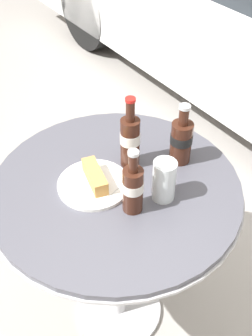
% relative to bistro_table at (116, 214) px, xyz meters
% --- Properties ---
extents(ground_plane, '(30.00, 30.00, 0.00)m').
position_rel_bistro_table_xyz_m(ground_plane, '(0.00, 0.00, -0.62)').
color(ground_plane, gray).
extents(bistro_table, '(0.80, 0.80, 0.75)m').
position_rel_bistro_table_xyz_m(bistro_table, '(0.00, 0.00, 0.00)').
color(bistro_table, '#B7B7BC').
rests_on(bistro_table, ground_plane).
extents(cola_bottle_left, '(0.06, 0.06, 0.22)m').
position_rel_bistro_table_xyz_m(cola_bottle_left, '(0.11, -0.01, 0.22)').
color(cola_bottle_left, '#3D1E14').
rests_on(cola_bottle_left, bistro_table).
extents(cola_bottle_right, '(0.07, 0.07, 0.21)m').
position_rel_bistro_table_xyz_m(cola_bottle_right, '(0.02, 0.24, 0.22)').
color(cola_bottle_right, '#3D1E14').
rests_on(cola_bottle_right, bistro_table).
extents(cola_bottle_center, '(0.06, 0.06, 0.25)m').
position_rel_bistro_table_xyz_m(cola_bottle_center, '(-0.06, 0.10, 0.23)').
color(cola_bottle_center, '#3D1E14').
rests_on(cola_bottle_center, bistro_table).
extents(drinking_glass, '(0.07, 0.07, 0.14)m').
position_rel_bistro_table_xyz_m(drinking_glass, '(0.12, 0.09, 0.20)').
color(drinking_glass, '#C68923').
rests_on(drinking_glass, bistro_table).
extents(lunch_plate_near, '(0.23, 0.23, 0.06)m').
position_rel_bistro_table_xyz_m(lunch_plate_near, '(-0.04, -0.06, 0.15)').
color(lunch_plate_near, white).
rests_on(lunch_plate_near, bistro_table).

